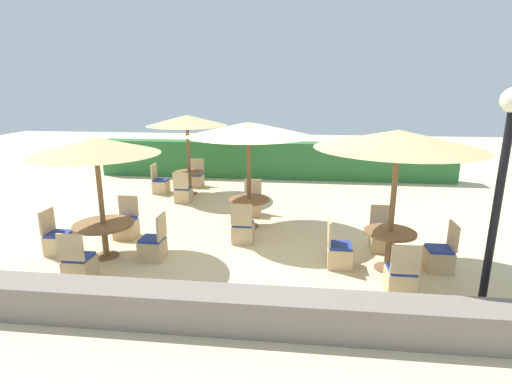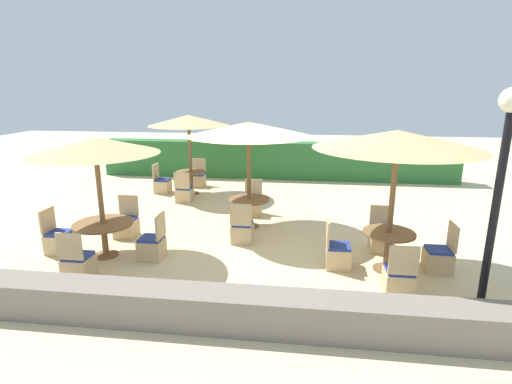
{
  "view_description": "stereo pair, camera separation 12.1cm",
  "coord_description": "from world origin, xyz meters",
  "px_view_note": "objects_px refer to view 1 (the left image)",
  "views": [
    {
      "loc": [
        1.05,
        -8.46,
        3.32
      ],
      "look_at": [
        0.0,
        0.6,
        0.9
      ],
      "focal_mm": 28.0,
      "sensor_mm": 36.0,
      "label": 1
    },
    {
      "loc": [
        1.17,
        -8.44,
        3.32
      ],
      "look_at": [
        0.0,
        0.6,
        0.9
      ],
      "focal_mm": 28.0,
      "sensor_mm": 36.0,
      "label": 2
    }
  ],
  "objects_px": {
    "round_table_back_left": "(190,177)",
    "patio_chair_back_left_south": "(183,193)",
    "round_table_front_right": "(389,241)",
    "patio_chair_center_south": "(243,231)",
    "patio_chair_back_left_west": "(161,185)",
    "patio_chair_front_left_west": "(59,241)",
    "patio_chair_front_left_south": "(79,266)",
    "patio_chair_front_left_east": "(153,247)",
    "parasol_front_right": "(399,140)",
    "round_table_front_left": "(104,230)",
    "patio_chair_front_right_west": "(338,253)",
    "patio_chair_front_right_north": "(381,238)",
    "patio_chair_back_left_north": "(196,179)",
    "patio_chair_front_right_east": "(440,257)",
    "lamp_post": "(505,156)",
    "parasol_back_left": "(187,121)",
    "parasol_front_left": "(95,146)",
    "round_table_center": "(249,205)",
    "patio_chair_front_left_north": "(126,226)",
    "parasol_center": "(249,129)",
    "patio_chair_front_right_south": "(401,279)",
    "patio_chair_center_north": "(252,205)"
  },
  "relations": [
    {
      "from": "parasol_front_right",
      "to": "round_table_front_right",
      "type": "bearing_deg",
      "value": 0.0
    },
    {
      "from": "patio_chair_front_right_east",
      "to": "round_table_back_left",
      "type": "relative_size",
      "value": 1.0
    },
    {
      "from": "patio_chair_front_left_west",
      "to": "patio_chair_front_left_south",
      "type": "height_order",
      "value": "same"
    },
    {
      "from": "parasol_center",
      "to": "round_table_front_right",
      "type": "bearing_deg",
      "value": -34.84
    },
    {
      "from": "round_table_front_right",
      "to": "patio_chair_back_left_west",
      "type": "height_order",
      "value": "patio_chair_back_left_west"
    },
    {
      "from": "patio_chair_back_left_north",
      "to": "patio_chair_front_left_east",
      "type": "bearing_deg",
      "value": 96.67
    },
    {
      "from": "patio_chair_back_left_north",
      "to": "round_table_center",
      "type": "xyz_separation_m",
      "value": [
        2.32,
        -3.78,
        0.28
      ]
    },
    {
      "from": "patio_chair_front_right_north",
      "to": "patio_chair_back_left_west",
      "type": "xyz_separation_m",
      "value": [
        -6.17,
        3.92,
        0.0
      ]
    },
    {
      "from": "patio_chair_front_right_west",
      "to": "patio_chair_back_left_south",
      "type": "bearing_deg",
      "value": -133.05
    },
    {
      "from": "round_table_back_left",
      "to": "round_table_front_left",
      "type": "bearing_deg",
      "value": -94.07
    },
    {
      "from": "patio_chair_back_left_west",
      "to": "patio_chair_front_right_west",
      "type": "bearing_deg",
      "value": 47.14
    },
    {
      "from": "parasol_front_right",
      "to": "round_table_front_left",
      "type": "relative_size",
      "value": 2.5
    },
    {
      "from": "patio_chair_back_left_north",
      "to": "patio_chair_center_south",
      "type": "height_order",
      "value": "same"
    },
    {
      "from": "lamp_post",
      "to": "patio_chair_front_right_east",
      "type": "bearing_deg",
      "value": 105.57
    },
    {
      "from": "patio_chair_front_right_south",
      "to": "parasol_back_left",
      "type": "xyz_separation_m",
      "value": [
        -5.18,
        5.77,
        2.04
      ]
    },
    {
      "from": "parasol_front_left",
      "to": "patio_chair_front_left_west",
      "type": "relative_size",
      "value": 2.59
    },
    {
      "from": "lamp_post",
      "to": "patio_chair_front_left_north",
      "type": "relative_size",
      "value": 3.57
    },
    {
      "from": "patio_chair_front_right_north",
      "to": "patio_chair_front_left_west",
      "type": "height_order",
      "value": "same"
    },
    {
      "from": "patio_chair_front_right_east",
      "to": "patio_chair_back_left_north",
      "type": "bearing_deg",
      "value": 46.91
    },
    {
      "from": "round_table_front_right",
      "to": "round_table_front_left",
      "type": "height_order",
      "value": "round_table_front_right"
    },
    {
      "from": "patio_chair_front_right_north",
      "to": "patio_chair_front_left_east",
      "type": "distance_m",
      "value": 4.67
    },
    {
      "from": "patio_chair_front_left_south",
      "to": "round_table_center",
      "type": "bearing_deg",
      "value": 49.68
    },
    {
      "from": "round_table_front_right",
      "to": "patio_chair_center_south",
      "type": "relative_size",
      "value": 1.01
    },
    {
      "from": "parasol_back_left",
      "to": "patio_chair_front_left_south",
      "type": "relative_size",
      "value": 2.66
    },
    {
      "from": "parasol_front_left",
      "to": "round_table_back_left",
      "type": "bearing_deg",
      "value": 85.93
    },
    {
      "from": "round_table_front_right",
      "to": "round_table_front_left",
      "type": "relative_size",
      "value": 0.81
    },
    {
      "from": "patio_chair_front_right_west",
      "to": "round_table_back_left",
      "type": "relative_size",
      "value": 1.0
    },
    {
      "from": "lamp_post",
      "to": "round_table_front_right",
      "type": "xyz_separation_m",
      "value": [
        -1.25,
        1.08,
        -1.79
      ]
    },
    {
      "from": "lamp_post",
      "to": "patio_chair_front_left_south",
      "type": "relative_size",
      "value": 3.57
    },
    {
      "from": "patio_chair_back_left_north",
      "to": "round_table_front_left",
      "type": "relative_size",
      "value": 0.8
    },
    {
      "from": "round_table_back_left",
      "to": "patio_chair_front_left_east",
      "type": "xyz_separation_m",
      "value": [
        0.64,
        -4.92,
        -0.28
      ]
    },
    {
      "from": "parasol_back_left",
      "to": "patio_chair_back_left_north",
      "type": "bearing_deg",
      "value": 92.55
    },
    {
      "from": "lamp_post",
      "to": "patio_chair_front_right_east",
      "type": "relative_size",
      "value": 3.57
    },
    {
      "from": "patio_chair_front_right_west",
      "to": "parasol_front_left",
      "type": "height_order",
      "value": "parasol_front_left"
    },
    {
      "from": "parasol_front_left",
      "to": "patio_chair_front_right_south",
      "type": "bearing_deg",
      "value": -8.74
    },
    {
      "from": "round_table_back_left",
      "to": "patio_chair_back_left_south",
      "type": "height_order",
      "value": "patio_chair_back_left_south"
    },
    {
      "from": "parasol_front_right",
      "to": "patio_chair_front_left_north",
      "type": "height_order",
      "value": "parasol_front_right"
    },
    {
      "from": "round_table_back_left",
      "to": "patio_chair_front_left_east",
      "type": "relative_size",
      "value": 1.0
    },
    {
      "from": "patio_chair_back_left_west",
      "to": "patio_chair_front_left_south",
      "type": "bearing_deg",
      "value": 6.07
    },
    {
      "from": "patio_chair_front_right_east",
      "to": "patio_chair_back_left_north",
      "type": "relative_size",
      "value": 1.0
    },
    {
      "from": "patio_chair_front_right_north",
      "to": "parasol_front_left",
      "type": "distance_m",
      "value": 5.98
    },
    {
      "from": "patio_chair_front_left_north",
      "to": "patio_chair_center_north",
      "type": "xyz_separation_m",
      "value": [
        2.63,
        1.95,
        0.0
      ]
    },
    {
      "from": "patio_chair_front_right_south",
      "to": "patio_chair_center_south",
      "type": "relative_size",
      "value": 1.0
    },
    {
      "from": "patio_chair_front_right_east",
      "to": "parasol_back_left",
      "type": "relative_size",
      "value": 0.38
    },
    {
      "from": "round_table_front_right",
      "to": "patio_chair_front_right_east",
      "type": "bearing_deg",
      "value": 2.69
    },
    {
      "from": "patio_chair_back_left_south",
      "to": "patio_chair_front_left_east",
      "type": "relative_size",
      "value": 1.0
    },
    {
      "from": "patio_chair_front_right_west",
      "to": "patio_chair_front_left_south",
      "type": "xyz_separation_m",
      "value": [
        -4.58,
        -1.07,
        0.0
      ]
    },
    {
      "from": "patio_chair_front_right_east",
      "to": "patio_chair_front_left_east",
      "type": "distance_m",
      "value": 5.45
    },
    {
      "from": "patio_chair_back_left_north",
      "to": "round_table_front_left",
      "type": "bearing_deg",
      "value": 86.99
    },
    {
      "from": "patio_chair_back_left_south",
      "to": "patio_chair_front_left_north",
      "type": "xyz_separation_m",
      "value": [
        -0.45,
        -2.92,
        0.0
      ]
    }
  ]
}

